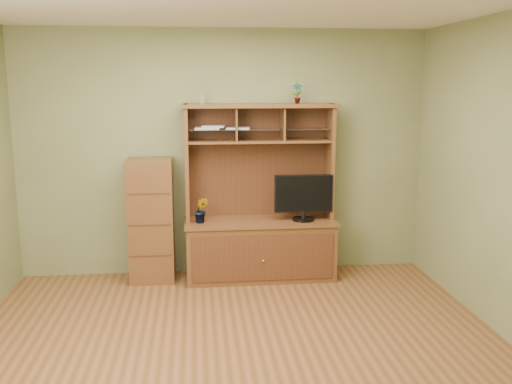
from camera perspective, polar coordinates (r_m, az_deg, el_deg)
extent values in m
cube|color=brown|center=(4.80, -1.81, -15.50)|extent=(4.50, 4.00, 0.02)
cube|color=white|center=(4.34, -2.04, 18.68)|extent=(4.50, 4.00, 0.02)
cube|color=#5E653C|center=(6.35, -3.25, 3.90)|extent=(4.50, 0.02, 2.70)
cube|color=#5E653C|center=(2.42, 1.60, -7.70)|extent=(4.50, 0.02, 2.70)
cube|color=#4F2B16|center=(6.30, 0.42, -5.83)|extent=(1.60, 0.55, 0.62)
cube|color=#3D1B10|center=(6.03, 0.72, -6.59)|extent=(1.50, 0.01, 0.50)
sphere|color=silver|center=(6.03, 0.74, -6.91)|extent=(0.02, 0.02, 0.02)
cube|color=#4F2B16|center=(6.21, 0.42, -2.95)|extent=(1.64, 0.59, 0.03)
cube|color=#4F2B16|center=(6.15, -6.92, 2.90)|extent=(0.04, 0.35, 1.25)
cube|color=#4F2B16|center=(6.32, 7.38, 3.11)|extent=(0.04, 0.35, 1.25)
cube|color=#3D1B10|center=(6.35, 0.16, 3.23)|extent=(1.52, 0.02, 1.25)
cube|color=#4F2B16|center=(6.13, 0.33, 8.64)|extent=(1.66, 0.40, 0.04)
cube|color=#4F2B16|center=(6.16, 0.33, 5.10)|extent=(1.52, 0.32, 0.02)
cube|color=#4F2B16|center=(6.12, -2.04, 6.81)|extent=(0.02, 0.31, 0.35)
cube|color=#4F2B16|center=(6.18, 2.68, 6.84)|extent=(0.02, 0.31, 0.35)
cube|color=silver|center=(6.14, 0.34, 6.30)|extent=(1.50, 0.27, 0.01)
cylinder|color=black|center=(6.21, 4.75, -2.72)|extent=(0.24, 0.24, 0.02)
cylinder|color=black|center=(6.20, 4.76, -2.27)|extent=(0.05, 0.05, 0.08)
cube|color=black|center=(6.15, 4.79, -0.16)|extent=(0.63, 0.07, 0.41)
imported|color=#2F5F20|center=(6.08, -5.49, -1.82)|extent=(0.18, 0.15, 0.28)
imported|color=#355B20|center=(6.19, 4.14, 9.85)|extent=(0.12, 0.08, 0.22)
cylinder|color=silver|center=(6.09, -5.52, 9.19)|extent=(0.05, 0.05, 0.09)
cylinder|color=olive|center=(6.09, -5.54, 10.37)|extent=(0.03, 0.03, 0.16)
cube|color=silver|center=(6.11, -4.90, 6.37)|extent=(0.27, 0.21, 0.02)
cube|color=silver|center=(6.11, -4.24, 6.57)|extent=(0.27, 0.23, 0.02)
cube|color=silver|center=(6.13, -1.81, 6.41)|extent=(0.27, 0.22, 0.02)
cube|color=#4F2B16|center=(6.24, -10.42, -2.78)|extent=(0.47, 0.43, 1.33)
cube|color=#3D1B10|center=(6.12, -10.46, -6.28)|extent=(0.43, 0.01, 0.02)
cube|color=#3D1B10|center=(6.03, -10.57, -3.27)|extent=(0.43, 0.01, 0.01)
cube|color=#3D1B10|center=(5.96, -10.68, -0.17)|extent=(0.43, 0.01, 0.02)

